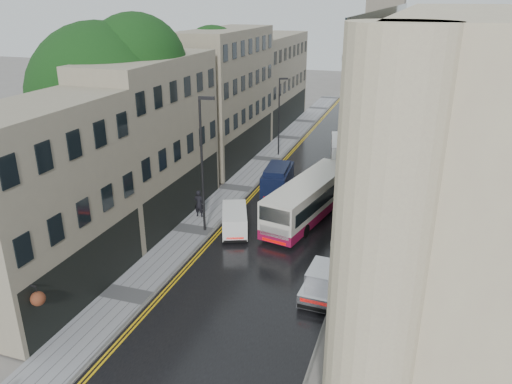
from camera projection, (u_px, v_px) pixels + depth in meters
The scene contains 15 objects.
road at pixel (306, 197), 39.28m from camera, with size 9.00×85.00×0.02m, color black.
left_sidewalk at pixel (237, 188), 40.97m from camera, with size 2.70×85.00×0.12m, color gray.
right_sidewalk at pixel (376, 205), 37.68m from camera, with size 1.80×85.00×0.12m, color slate.
old_shop_row at pixel (206, 108), 42.07m from camera, with size 4.50×56.00×12.00m, color gray, non-canonical shape.
modern_block at pixel (460, 124), 32.39m from camera, with size 8.00×40.00×14.00m, color #C5BA93, non-canonical shape.
tree_near at pixel (105, 120), 33.77m from camera, with size 10.56×10.56×13.89m, color black, non-canonical shape.
tree_far at pixel (191, 97), 45.44m from camera, with size 9.24×9.24×12.46m, color black, non-canonical shape.
cream_bus at pixel (276, 210), 33.26m from camera, with size 2.38×10.49×2.86m, color silver, non-canonical shape.
white_lorry at pixel (332, 165), 40.85m from camera, with size 2.17×7.23×3.79m, color white, non-canonical shape.
silver_hatchback at pixel (301, 292), 25.28m from camera, with size 1.80×4.12×1.54m, color #BCBBC0, non-canonical shape.
white_van at pixel (223, 229), 31.89m from camera, with size 1.59×3.70×1.67m, color white, non-canonical shape.
navy_van at pixel (262, 185), 38.34m from camera, with size 1.90×4.76×2.43m, color black, non-canonical shape.
pedestrian at pixel (199, 204), 35.24m from camera, with size 0.72×0.47×1.98m, color black.
lamp_post_near at pixel (202, 167), 31.91m from camera, with size 1.01×0.22×8.94m, color black, non-canonical shape.
lamp_post_far at pixel (279, 118), 48.15m from camera, with size 0.84×0.19×7.49m, color black, non-canonical shape.
Camera 1 is at (7.67, -8.32, 14.73)m, focal length 35.00 mm.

